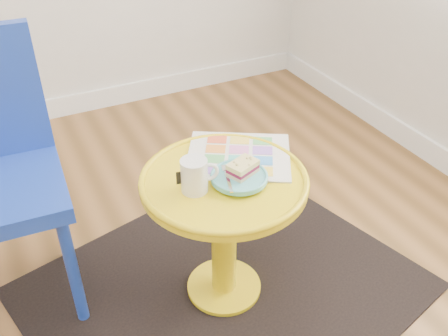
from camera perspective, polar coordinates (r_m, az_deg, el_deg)
name	(u,v)px	position (r m, az deg, el deg)	size (l,w,h in m)	color
rug	(224,288)	(1.91, 0.00, -13.55)	(1.30, 1.10, 0.01)	black
side_table	(224,213)	(1.66, 0.00, -5.20)	(0.53, 0.53, 0.51)	yellow
newspaper	(239,155)	(1.68, 1.68, 1.44)	(0.34, 0.29, 0.01)	silver
mug	(195,175)	(1.49, -3.33, -0.76)	(0.12, 0.08, 0.11)	silver
plate	(239,177)	(1.54, 1.74, -1.08)	(0.18, 0.18, 0.02)	#58B5BA
cake_slice	(243,168)	(1.54, 2.17, 0.01)	(0.11, 0.09, 0.04)	#D3BC8C
fork	(227,177)	(1.53, 0.39, -1.08)	(0.06, 0.14, 0.00)	silver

